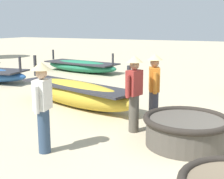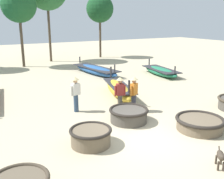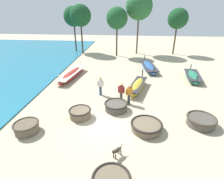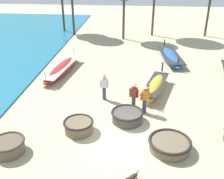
{
  "view_description": "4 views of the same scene",
  "coord_description": "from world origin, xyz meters",
  "px_view_note": "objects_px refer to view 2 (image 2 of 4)",
  "views": [
    {
      "loc": [
        -5.48,
        0.44,
        2.31
      ],
      "look_at": [
        -0.13,
        2.98,
        1.07
      ],
      "focal_mm": 50.0,
      "sensor_mm": 36.0,
      "label": 1
    },
    {
      "loc": [
        -5.43,
        -7.08,
        4.22
      ],
      "look_at": [
        0.33,
        3.08,
        1.06
      ],
      "focal_mm": 42.0,
      "sensor_mm": 36.0,
      "label": 2
    },
    {
      "loc": [
        1.04,
        -9.08,
        6.56
      ],
      "look_at": [
        -0.16,
        3.49,
        0.72
      ],
      "focal_mm": 28.0,
      "sensor_mm": 36.0,
      "label": 3
    },
    {
      "loc": [
        0.62,
        -9.88,
        7.51
      ],
      "look_at": [
        -0.6,
        2.94,
        1.14
      ],
      "focal_mm": 42.0,
      "sensor_mm": 36.0,
      "label": 4
    }
  ],
  "objects_px": {
    "long_boat_white_hull": "(161,71)",
    "long_boat_ochre_hull": "(96,70)",
    "coracle_center": "(129,114)",
    "fisherman_crouching": "(76,92)",
    "dog": "(221,157)",
    "coracle_nearest": "(91,136)",
    "fisherman_standing_right": "(120,92)",
    "tree_rightmost": "(19,5)",
    "coracle_upturned": "(200,123)",
    "fisherman_by_coracle": "(134,92)",
    "long_boat_green_hull": "(119,89)",
    "tree_tall_back": "(100,9)"
  },
  "relations": [
    {
      "from": "long_boat_ochre_hull",
      "to": "tree_rightmost",
      "type": "relative_size",
      "value": 0.79
    },
    {
      "from": "coracle_center",
      "to": "long_boat_green_hull",
      "type": "height_order",
      "value": "long_boat_green_hull"
    },
    {
      "from": "fisherman_by_coracle",
      "to": "dog",
      "type": "distance_m",
      "value": 5.34
    },
    {
      "from": "fisherman_by_coracle",
      "to": "long_boat_green_hull",
      "type": "bearing_deg",
      "value": 74.21
    },
    {
      "from": "fisherman_crouching",
      "to": "dog",
      "type": "bearing_deg",
      "value": -74.61
    },
    {
      "from": "coracle_center",
      "to": "tree_tall_back",
      "type": "bearing_deg",
      "value": 66.42
    },
    {
      "from": "coracle_upturned",
      "to": "long_boat_green_hull",
      "type": "relative_size",
      "value": 0.44
    },
    {
      "from": "coracle_upturned",
      "to": "long_boat_ochre_hull",
      "type": "distance_m",
      "value": 11.77
    },
    {
      "from": "long_boat_white_hull",
      "to": "fisherman_crouching",
      "type": "height_order",
      "value": "fisherman_crouching"
    },
    {
      "from": "long_boat_green_hull",
      "to": "dog",
      "type": "relative_size",
      "value": 7.78
    },
    {
      "from": "coracle_center",
      "to": "long_boat_white_hull",
      "type": "bearing_deg",
      "value": 42.62
    },
    {
      "from": "coracle_center",
      "to": "tree_rightmost",
      "type": "distance_m",
      "value": 16.61
    },
    {
      "from": "coracle_nearest",
      "to": "tree_rightmost",
      "type": "bearing_deg",
      "value": 85.92
    },
    {
      "from": "coracle_center",
      "to": "coracle_nearest",
      "type": "distance_m",
      "value": 2.56
    },
    {
      "from": "long_boat_ochre_hull",
      "to": "long_boat_green_hull",
      "type": "height_order",
      "value": "long_boat_green_hull"
    },
    {
      "from": "coracle_nearest",
      "to": "dog",
      "type": "height_order",
      "value": "coracle_nearest"
    },
    {
      "from": "coracle_nearest",
      "to": "fisherman_standing_right",
      "type": "height_order",
      "value": "fisherman_standing_right"
    },
    {
      "from": "fisherman_by_coracle",
      "to": "tree_tall_back",
      "type": "distance_m",
      "value": 18.71
    },
    {
      "from": "dog",
      "to": "tree_rightmost",
      "type": "bearing_deg",
      "value": 94.1
    },
    {
      "from": "long_boat_green_hull",
      "to": "fisherman_by_coracle",
      "type": "xyz_separation_m",
      "value": [
        -0.72,
        -2.55,
        0.57
      ]
    },
    {
      "from": "fisherman_by_coracle",
      "to": "tree_tall_back",
      "type": "height_order",
      "value": "tree_tall_back"
    },
    {
      "from": "coracle_nearest",
      "to": "fisherman_by_coracle",
      "type": "xyz_separation_m",
      "value": [
        3.19,
        2.09,
        0.63
      ]
    },
    {
      "from": "dog",
      "to": "tree_rightmost",
      "type": "distance_m",
      "value": 20.78
    },
    {
      "from": "fisherman_by_coracle",
      "to": "tree_rightmost",
      "type": "height_order",
      "value": "tree_rightmost"
    },
    {
      "from": "tree_rightmost",
      "to": "long_boat_white_hull",
      "type": "bearing_deg",
      "value": -46.76
    },
    {
      "from": "long_boat_green_hull",
      "to": "coracle_nearest",
      "type": "bearing_deg",
      "value": -130.15
    },
    {
      "from": "coracle_nearest",
      "to": "long_boat_green_hull",
      "type": "relative_size",
      "value": 0.35
    },
    {
      "from": "long_boat_white_hull",
      "to": "fisherman_by_coracle",
      "type": "distance_m",
      "value": 8.75
    },
    {
      "from": "long_boat_white_hull",
      "to": "coracle_upturned",
      "type": "bearing_deg",
      "value": -121.45
    },
    {
      "from": "fisherman_crouching",
      "to": "long_boat_white_hull",
      "type": "bearing_deg",
      "value": 27.13
    },
    {
      "from": "dog",
      "to": "coracle_nearest",
      "type": "bearing_deg",
      "value": 129.66
    },
    {
      "from": "long_boat_white_hull",
      "to": "tree_rightmost",
      "type": "height_order",
      "value": "tree_rightmost"
    },
    {
      "from": "dog",
      "to": "coracle_center",
      "type": "bearing_deg",
      "value": 94.65
    },
    {
      "from": "coracle_center",
      "to": "long_boat_green_hull",
      "type": "distance_m",
      "value": 3.85
    },
    {
      "from": "long_boat_white_hull",
      "to": "long_boat_ochre_hull",
      "type": "bearing_deg",
      "value": 146.1
    },
    {
      "from": "long_boat_white_hull",
      "to": "tree_tall_back",
      "type": "xyz_separation_m",
      "value": [
        0.4,
        11.03,
        4.95
      ]
    },
    {
      "from": "fisherman_standing_right",
      "to": "fisherman_by_coracle",
      "type": "height_order",
      "value": "same"
    },
    {
      "from": "long_boat_ochre_hull",
      "to": "fisherman_standing_right",
      "type": "distance_m",
      "value": 8.91
    },
    {
      "from": "fisherman_crouching",
      "to": "dog",
      "type": "xyz_separation_m",
      "value": [
        1.81,
        -6.59,
        -0.59
      ]
    },
    {
      "from": "long_boat_white_hull",
      "to": "dog",
      "type": "height_order",
      "value": "long_boat_white_hull"
    },
    {
      "from": "fisherman_crouching",
      "to": "coracle_upturned",
      "type": "bearing_deg",
      "value": -51.88
    },
    {
      "from": "dog",
      "to": "tree_tall_back",
      "type": "distance_m",
      "value": 23.86
    },
    {
      "from": "coracle_nearest",
      "to": "tree_tall_back",
      "type": "bearing_deg",
      "value": 62.01
    },
    {
      "from": "fisherman_crouching",
      "to": "dog",
      "type": "relative_size",
      "value": 3.04
    },
    {
      "from": "coracle_upturned",
      "to": "tree_rightmost",
      "type": "height_order",
      "value": "tree_rightmost"
    },
    {
      "from": "long_boat_green_hull",
      "to": "coracle_upturned",
      "type": "bearing_deg",
      "value": -86.54
    },
    {
      "from": "coracle_center",
      "to": "long_boat_ochre_hull",
      "type": "xyz_separation_m",
      "value": [
        3.17,
        9.62,
        0.0
      ]
    },
    {
      "from": "coracle_center",
      "to": "fisherman_crouching",
      "type": "xyz_separation_m",
      "value": [
        -1.46,
        2.26,
        0.64
      ]
    },
    {
      "from": "tree_tall_back",
      "to": "tree_rightmost",
      "type": "distance_m",
      "value": 9.09
    },
    {
      "from": "tree_tall_back",
      "to": "tree_rightmost",
      "type": "xyz_separation_m",
      "value": [
        -8.86,
        -2.02,
        0.1
      ]
    }
  ]
}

